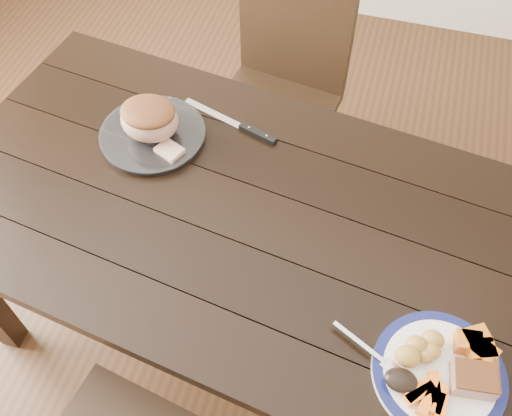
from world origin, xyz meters
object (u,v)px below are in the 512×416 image
(serving_platter, at_px, (153,135))
(pork_slice, at_px, (473,379))
(dining_table, at_px, (230,226))
(roast_joint, at_px, (150,120))
(dinner_plate, at_px, (438,374))
(carving_knife, at_px, (246,128))
(fork, at_px, (371,352))
(chair_far, at_px, (281,85))

(serving_platter, relative_size, pork_slice, 3.30)
(dining_table, height_order, pork_slice, pork_slice)
(pork_slice, xyz_separation_m, roast_joint, (-0.92, 0.48, 0.03))
(dinner_plate, xyz_separation_m, carving_knife, (-0.61, 0.58, -0.00))
(fork, bearing_deg, carving_knife, 154.40)
(fork, bearing_deg, chair_far, 140.17)
(dinner_plate, bearing_deg, dining_table, 151.89)
(dining_table, relative_size, dinner_plate, 5.95)
(dining_table, bearing_deg, serving_platter, 148.53)
(pork_slice, xyz_separation_m, fork, (-0.21, 0.01, -0.02))
(dining_table, xyz_separation_m, dinner_plate, (0.57, -0.31, 0.10))
(chair_far, bearing_deg, dining_table, 101.90)
(carving_knife, bearing_deg, dining_table, -65.39)
(fork, bearing_deg, pork_slice, 23.68)
(fork, bearing_deg, roast_joint, 172.13)
(pork_slice, bearing_deg, fork, 177.63)
(roast_joint, bearing_deg, serving_platter, 0.00)
(dinner_plate, distance_m, pork_slice, 0.07)
(carving_knife, bearing_deg, pork_slice, -23.90)
(serving_platter, bearing_deg, dining_table, -31.47)
(pork_slice, xyz_separation_m, carving_knife, (-0.67, 0.59, -0.03))
(dinner_plate, relative_size, roast_joint, 1.75)
(roast_joint, bearing_deg, fork, -33.92)
(fork, bearing_deg, dining_table, 170.56)
(dining_table, xyz_separation_m, chair_far, (-0.04, 0.74, -0.13))
(dining_table, distance_m, fork, 0.53)
(roast_joint, relative_size, carving_knife, 0.53)
(dining_table, distance_m, serving_platter, 0.35)
(fork, bearing_deg, serving_platter, 172.13)
(dinner_plate, bearing_deg, serving_platter, 150.75)
(chair_far, relative_size, serving_platter, 3.16)
(chair_far, bearing_deg, roast_joint, 75.31)
(serving_platter, distance_m, roast_joint, 0.06)
(dinner_plate, xyz_separation_m, serving_platter, (-0.86, 0.48, 0.00))
(pork_slice, bearing_deg, chair_far, 122.88)
(dinner_plate, relative_size, pork_slice, 3.22)
(chair_far, height_order, fork, chair_far)
(dinner_plate, distance_m, serving_platter, 0.98)
(dining_table, height_order, carving_knife, carving_knife)
(chair_far, distance_m, carving_knife, 0.51)
(serving_platter, distance_m, fork, 0.85)
(dinner_plate, height_order, roast_joint, roast_joint)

